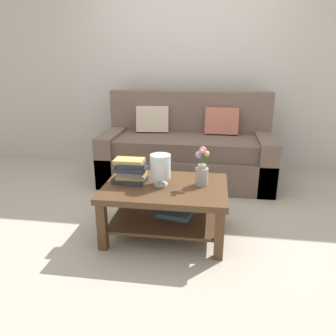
# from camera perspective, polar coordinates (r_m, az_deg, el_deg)

# --- Properties ---
(ground_plane) EXTENTS (10.00, 10.00, 0.00)m
(ground_plane) POSITION_cam_1_polar(r_m,az_deg,el_deg) (3.23, 0.43, -7.92)
(ground_plane) COLOR #ADA393
(back_wall) EXTENTS (6.40, 0.12, 2.70)m
(back_wall) POSITION_cam_1_polar(r_m,az_deg,el_deg) (4.52, 3.48, 17.47)
(back_wall) COLOR #BCB7B2
(back_wall) RESTS_ON ground
(couch) EXTENTS (2.02, 0.90, 1.06)m
(couch) POSITION_cam_1_polar(r_m,az_deg,el_deg) (4.00, 3.37, 2.99)
(couch) COLOR brown
(couch) RESTS_ON ground
(coffee_table) EXTENTS (1.02, 0.73, 0.45)m
(coffee_table) POSITION_cam_1_polar(r_m,az_deg,el_deg) (2.74, -0.39, -5.45)
(coffee_table) COLOR #4C331E
(coffee_table) RESTS_ON ground
(book_stack_main) EXTENTS (0.30, 0.23, 0.20)m
(book_stack_main) POSITION_cam_1_polar(r_m,az_deg,el_deg) (2.74, -6.54, -0.60)
(book_stack_main) COLOR #2D333D
(book_stack_main) RESTS_ON coffee_table
(glass_hurricane_vase) EXTENTS (0.17, 0.17, 0.26)m
(glass_hurricane_vase) POSITION_cam_1_polar(r_m,az_deg,el_deg) (2.64, -1.34, 0.14)
(glass_hurricane_vase) COLOR silver
(glass_hurricane_vase) RESTS_ON coffee_table
(flower_pitcher) EXTENTS (0.12, 0.11, 0.32)m
(flower_pitcher) POSITION_cam_1_polar(r_m,az_deg,el_deg) (2.67, 5.96, -0.45)
(flower_pitcher) COLOR #9E998E
(flower_pitcher) RESTS_ON coffee_table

